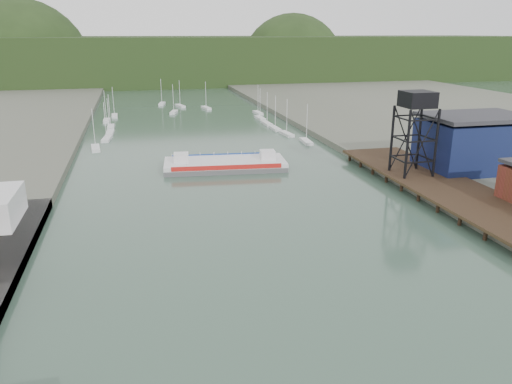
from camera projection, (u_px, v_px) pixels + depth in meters
name	position (u px, v px, depth m)	size (l,w,h in m)	color
east_pier	(459.00, 194.00, 86.85)	(14.00, 70.00, 2.45)	black
lift_tower	(417.00, 105.00, 94.23)	(6.50, 6.50, 16.00)	black
blue_shed	(474.00, 143.00, 102.05)	(20.50, 14.50, 11.30)	#0D1C39
marina_sailboats	(189.00, 122.00, 165.60)	(57.71, 92.65, 0.90)	silver
distant_hills	(153.00, 63.00, 312.37)	(500.00, 120.00, 80.00)	black
chain_ferry	(225.00, 164.00, 109.58)	(27.22, 13.01, 3.79)	#525255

